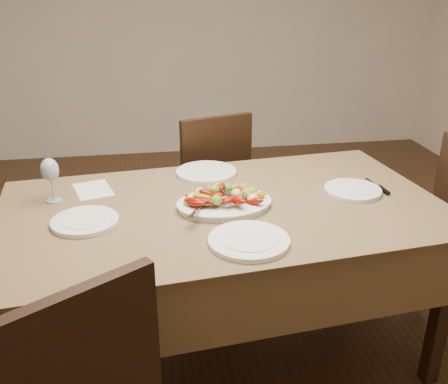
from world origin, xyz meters
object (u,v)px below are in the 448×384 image
at_px(serving_platter, 224,205).
at_px(plate_near, 249,241).
at_px(chair_far, 204,186).
at_px(plate_right, 353,190).
at_px(plate_left, 85,221).
at_px(plate_far, 206,172).
at_px(dining_table, 224,282).
at_px(wine_glass, 51,179).

bearing_deg(serving_platter, plate_near, -82.95).
distance_m(chair_far, serving_platter, 0.98).
height_order(serving_platter, plate_right, serving_platter).
bearing_deg(plate_near, plate_right, 34.59).
height_order(plate_left, plate_near, same).
distance_m(serving_platter, plate_near, 0.31).
bearing_deg(plate_near, plate_far, 95.04).
bearing_deg(plate_far, plate_near, -84.96).
bearing_deg(plate_far, serving_platter, -86.55).
bearing_deg(plate_far, dining_table, -85.99).
xyz_separation_m(dining_table, chair_far, (0.02, 0.91, 0.10)).
relative_size(chair_far, plate_far, 3.25).
xyz_separation_m(plate_near, wine_glass, (-0.75, 0.50, 0.09)).
xyz_separation_m(dining_table, plate_left, (-0.56, -0.08, 0.39)).
distance_m(chair_far, plate_right, 1.07).
height_order(plate_right, plate_near, same).
distance_m(serving_platter, plate_far, 0.40).
height_order(chair_far, plate_left, chair_far).
distance_m(serving_platter, plate_left, 0.56).
bearing_deg(plate_right, plate_left, -173.74).
xyz_separation_m(serving_platter, plate_far, (-0.02, 0.40, -0.00)).
distance_m(plate_left, plate_near, 0.65).
distance_m(dining_table, chair_far, 0.92).
bearing_deg(chair_far, plate_near, 73.71).
height_order(chair_far, plate_right, chair_far).
bearing_deg(plate_right, plate_far, 151.89).
relative_size(serving_platter, plate_far, 1.31).
xyz_separation_m(plate_right, plate_near, (-0.55, -0.38, 0.00)).
bearing_deg(plate_near, plate_left, 156.86).
distance_m(plate_near, wine_glass, 0.90).
height_order(dining_table, plate_left, plate_left).
distance_m(dining_table, plate_near, 0.51).
xyz_separation_m(chair_far, serving_platter, (-0.02, -0.93, 0.30)).
xyz_separation_m(plate_left, wine_glass, (-0.15, 0.24, 0.09)).
relative_size(plate_right, wine_glass, 1.23).
relative_size(serving_platter, plate_left, 1.48).
height_order(dining_table, chair_far, chair_far).
distance_m(plate_right, wine_glass, 1.31).
height_order(serving_platter, wine_glass, wine_glass).
distance_m(plate_right, plate_near, 0.67).
relative_size(plate_right, plate_far, 0.86).
relative_size(plate_near, wine_glass, 1.44).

